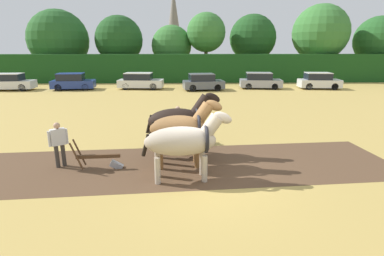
% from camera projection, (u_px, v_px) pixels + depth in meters
% --- Properties ---
extents(ground_plane, '(240.00, 240.00, 0.00)m').
position_uv_depth(ground_plane, '(207.00, 179.00, 9.51)').
color(ground_plane, tan).
extents(plowed_furrow_strip, '(22.14, 5.61, 0.01)m').
position_uv_depth(plowed_furrow_strip, '(83.00, 169.00, 10.29)').
color(plowed_furrow_strip, brown).
rests_on(plowed_furrow_strip, ground).
extents(hedgerow, '(58.79, 1.31, 3.20)m').
position_uv_depth(hedgerow, '(190.00, 68.00, 34.41)').
color(hedgerow, '#194719').
rests_on(hedgerow, ground).
extents(tree_far_left, '(7.32, 7.32, 8.47)m').
position_uv_depth(tree_far_left, '(59.00, 40.00, 37.15)').
color(tree_far_left, '#423323').
rests_on(tree_far_left, ground).
extents(tree_left, '(5.82, 5.82, 7.74)m').
position_uv_depth(tree_left, '(119.00, 40.00, 36.91)').
color(tree_left, brown).
rests_on(tree_left, ground).
extents(tree_center_left, '(5.04, 5.04, 6.66)m').
position_uv_depth(tree_center_left, '(172.00, 46.00, 37.86)').
color(tree_center_left, '#4C3823').
rests_on(tree_center_left, ground).
extents(tree_center, '(4.71, 4.71, 8.04)m').
position_uv_depth(tree_center, '(206.00, 33.00, 36.37)').
color(tree_center, brown).
rests_on(tree_center, ground).
extents(tree_center_right, '(5.91, 5.91, 8.03)m').
position_uv_depth(tree_center_right, '(253.00, 38.00, 38.39)').
color(tree_center_right, '#423323').
rests_on(tree_center_right, ground).
extents(tree_right, '(6.74, 6.74, 9.01)m').
position_uv_depth(tree_right, '(320.00, 33.00, 36.50)').
color(tree_right, '#4C3823').
rests_on(tree_right, ground).
extents(tree_far_right, '(5.83, 5.83, 7.69)m').
position_uv_depth(tree_far_right, '(378.00, 40.00, 37.11)').
color(tree_far_right, '#423323').
rests_on(tree_far_right, ground).
extents(church_spire, '(2.46, 2.46, 15.94)m').
position_uv_depth(church_spire, '(174.00, 25.00, 62.91)').
color(church_spire, gray).
rests_on(church_spire, ground).
extents(draft_horse_lead_left, '(2.86, 1.13, 2.25)m').
position_uv_depth(draft_horse_lead_left, '(184.00, 141.00, 9.22)').
color(draft_horse_lead_left, '#B2A38E').
rests_on(draft_horse_lead_left, ground).
extents(draft_horse_lead_right, '(2.65, 1.08, 2.41)m').
position_uv_depth(draft_horse_lead_right, '(182.00, 128.00, 10.26)').
color(draft_horse_lead_right, brown).
rests_on(draft_horse_lead_right, ground).
extents(draft_horse_trail_left, '(2.89, 1.16, 2.48)m').
position_uv_depth(draft_horse_trail_left, '(180.00, 120.00, 11.34)').
color(draft_horse_trail_left, black).
rests_on(draft_horse_trail_left, ground).
extents(plow, '(1.72, 0.49, 1.13)m').
position_uv_depth(plow, '(102.00, 160.00, 10.27)').
color(plow, '#4C331E').
rests_on(plow, ground).
extents(farmer_at_plow, '(0.55, 0.43, 1.60)m').
position_uv_depth(farmer_at_plow, '(59.00, 142.00, 10.27)').
color(farmer_at_plow, '#38332D').
rests_on(farmer_at_plow, ground).
extents(farmer_beside_team, '(0.43, 0.55, 1.58)m').
position_uv_depth(farmer_beside_team, '(178.00, 121.00, 13.08)').
color(farmer_beside_team, '#38332D').
rests_on(farmer_beside_team, ground).
extents(parked_car_far_left, '(4.23, 2.03, 1.60)m').
position_uv_depth(parked_car_far_left, '(10.00, 82.00, 28.44)').
color(parked_car_far_left, silver).
rests_on(parked_car_far_left, ground).
extents(parked_car_left, '(4.11, 2.14, 1.58)m').
position_uv_depth(parked_car_left, '(73.00, 82.00, 28.81)').
color(parked_car_left, navy).
rests_on(parked_car_left, ground).
extents(parked_car_center_left, '(4.43, 2.09, 1.57)m').
position_uv_depth(parked_car_center_left, '(140.00, 81.00, 29.38)').
color(parked_car_center_left, silver).
rests_on(parked_car_center_left, ground).
extents(parked_car_center, '(4.02, 2.34, 1.57)m').
position_uv_depth(parked_car_center, '(203.00, 82.00, 28.50)').
color(parked_car_center, '#565B66').
rests_on(parked_car_center, ground).
extents(parked_car_center_right, '(4.18, 2.17, 1.57)m').
position_uv_depth(parked_car_center_right, '(260.00, 81.00, 29.62)').
color(parked_car_center_right, '#9E9EA8').
rests_on(parked_car_center_right, ground).
extents(parked_car_right, '(4.01, 2.10, 1.59)m').
position_uv_depth(parked_car_right, '(319.00, 81.00, 29.38)').
color(parked_car_right, silver).
rests_on(parked_car_right, ground).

